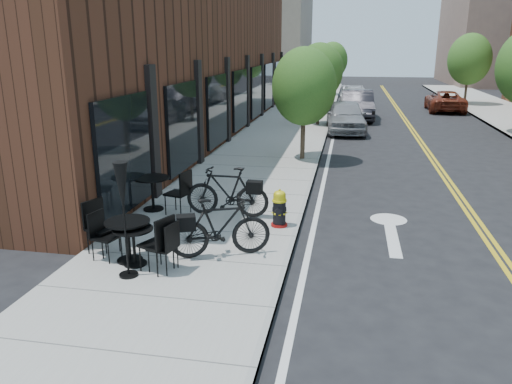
# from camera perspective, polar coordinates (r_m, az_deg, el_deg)

# --- Properties ---
(ground) EXTENTS (120.00, 120.00, 0.00)m
(ground) POSITION_cam_1_polar(r_m,az_deg,el_deg) (9.17, 3.58, -9.15)
(ground) COLOR black
(ground) RESTS_ON ground
(sidewalk_near) EXTENTS (4.00, 70.00, 0.12)m
(sidewalk_near) POSITION_cam_1_polar(r_m,az_deg,el_deg) (18.86, 1.34, 4.52)
(sidewalk_near) COLOR #9E9B93
(sidewalk_near) RESTS_ON ground
(building_near) EXTENTS (5.00, 28.00, 7.00)m
(building_near) POSITION_cam_1_polar(r_m,az_deg,el_deg) (23.44, -8.25, 15.17)
(building_near) COLOR #402214
(building_near) RESTS_ON ground
(bg_building_left) EXTENTS (8.00, 14.00, 10.00)m
(bg_building_left) POSITION_cam_1_polar(r_m,az_deg,el_deg) (56.93, 1.62, 17.49)
(bg_building_left) COLOR #726656
(bg_building_left) RESTS_ON ground
(bg_building_right) EXTENTS (10.00, 16.00, 12.00)m
(bg_building_right) POSITION_cam_1_polar(r_m,az_deg,el_deg) (60.16, 26.27, 16.78)
(bg_building_right) COLOR brown
(bg_building_right) RESTS_ON ground
(tree_near_a) EXTENTS (2.20, 2.20, 3.81)m
(tree_near_a) POSITION_cam_1_polar(r_m,az_deg,el_deg) (17.34, 5.52, 11.90)
(tree_near_a) COLOR #382B1E
(tree_near_a) RESTS_ON sidewalk_near
(tree_near_b) EXTENTS (2.30, 2.30, 3.98)m
(tree_near_b) POSITION_cam_1_polar(r_m,az_deg,el_deg) (25.29, 7.25, 13.50)
(tree_near_b) COLOR #382B1E
(tree_near_b) RESTS_ON sidewalk_near
(tree_near_c) EXTENTS (2.10, 2.10, 3.67)m
(tree_near_c) POSITION_cam_1_polar(r_m,az_deg,el_deg) (33.28, 8.14, 13.83)
(tree_near_c) COLOR #382B1E
(tree_near_c) RESTS_ON sidewalk_near
(tree_near_d) EXTENTS (2.40, 2.40, 4.11)m
(tree_near_d) POSITION_cam_1_polar(r_m,az_deg,el_deg) (41.26, 8.71, 14.64)
(tree_near_d) COLOR #382B1E
(tree_near_d) RESTS_ON sidewalk_near
(tree_far_c) EXTENTS (2.80, 2.80, 4.62)m
(tree_far_c) POSITION_cam_1_polar(r_m,az_deg,el_deg) (37.02, 23.21, 13.77)
(tree_far_c) COLOR #382B1E
(tree_far_c) RESTS_ON sidewalk_far
(fire_hydrant) EXTENTS (0.43, 0.43, 0.84)m
(fire_hydrant) POSITION_cam_1_polar(r_m,az_deg,el_deg) (10.93, 2.69, -1.91)
(fire_hydrant) COLOR maroon
(fire_hydrant) RESTS_ON sidewalk_near
(bicycle_left) EXTENTS (1.96, 0.58, 1.18)m
(bicycle_left) POSITION_cam_1_polar(r_m,az_deg,el_deg) (11.53, -3.33, 0.06)
(bicycle_left) COLOR black
(bicycle_left) RESTS_ON sidewalk_near
(bicycle_right) EXTENTS (1.97, 1.22, 1.15)m
(bicycle_right) POSITION_cam_1_polar(r_m,az_deg,el_deg) (9.34, -4.10, -4.04)
(bicycle_right) COLOR black
(bicycle_right) RESTS_ON sidewalk_near
(bistro_set_a) EXTENTS (1.92, 1.18, 1.02)m
(bistro_set_a) POSITION_cam_1_polar(r_m,az_deg,el_deg) (9.41, -14.40, -4.76)
(bistro_set_a) COLOR black
(bistro_set_a) RESTS_ON sidewalk_near
(bistro_set_b) EXTENTS (1.72, 0.87, 0.90)m
(bistro_set_b) POSITION_cam_1_polar(r_m,az_deg,el_deg) (9.27, -13.81, -5.46)
(bistro_set_b) COLOR black
(bistro_set_b) RESTS_ON sidewalk_near
(bistro_set_c) EXTENTS (2.00, 1.02, 1.05)m
(bistro_set_c) POSITION_cam_1_polar(r_m,az_deg,el_deg) (12.22, -11.76, 0.38)
(bistro_set_c) COLOR black
(bistro_set_c) RESTS_ON sidewalk_near
(patio_umbrella) EXTENTS (0.33, 0.33, 2.01)m
(patio_umbrella) POSITION_cam_1_polar(r_m,az_deg,el_deg) (8.52, -15.02, -0.43)
(patio_umbrella) COLOR black
(patio_umbrella) RESTS_ON sidewalk_near
(parked_car_a) EXTENTS (2.05, 4.48, 1.49)m
(parked_car_a) POSITION_cam_1_polar(r_m,az_deg,el_deg) (24.06, 10.24, 8.52)
(parked_car_a) COLOR gray
(parked_car_a) RESTS_ON ground
(parked_car_b) EXTENTS (1.85, 4.84, 1.58)m
(parked_car_b) POSITION_cam_1_polar(r_m,az_deg,el_deg) (28.47, 11.47, 9.73)
(parked_car_b) COLOR black
(parked_car_b) RESTS_ON ground
(parked_car_c) EXTENTS (2.37, 4.64, 1.29)m
(parked_car_c) POSITION_cam_1_polar(r_m,az_deg,el_deg) (34.49, 11.31, 10.62)
(parked_car_c) COLOR #B4B5B9
(parked_car_c) RESTS_ON ground
(parked_car_far) EXTENTS (2.26, 4.62, 1.27)m
(parked_car_far) POSITION_cam_1_polar(r_m,az_deg,el_deg) (33.50, 20.78, 9.70)
(parked_car_far) COLOR maroon
(parked_car_far) RESTS_ON ground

